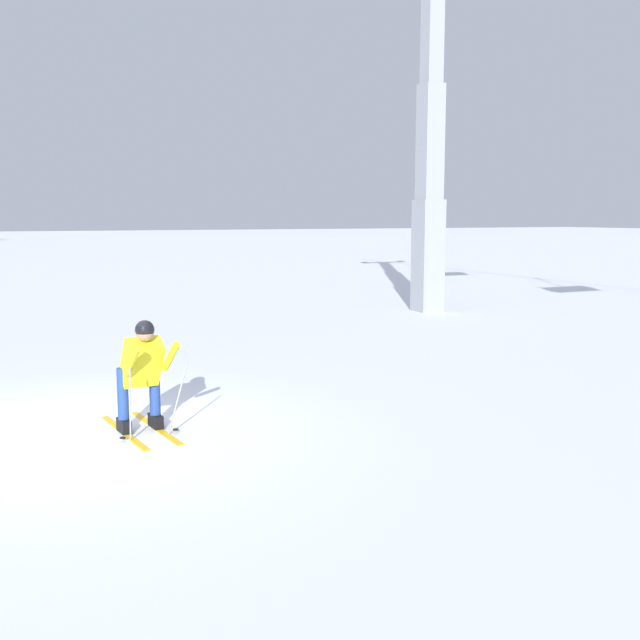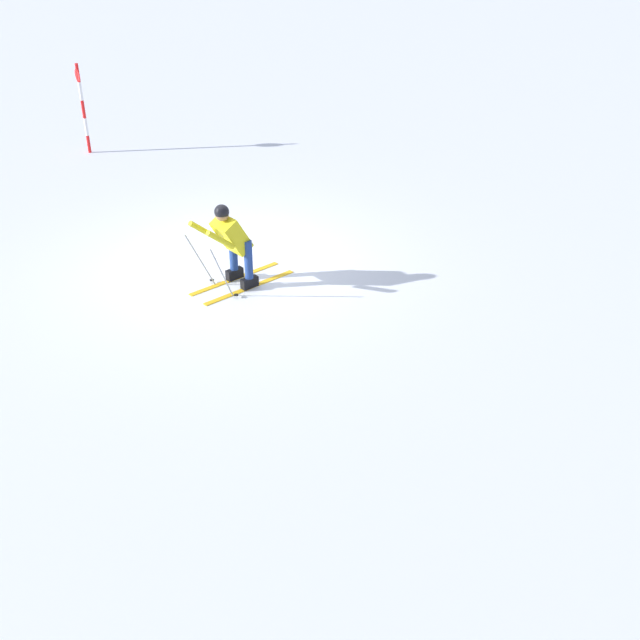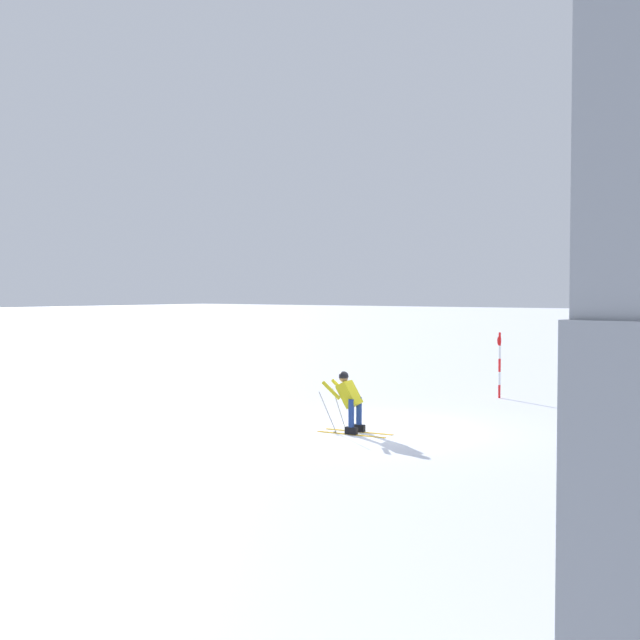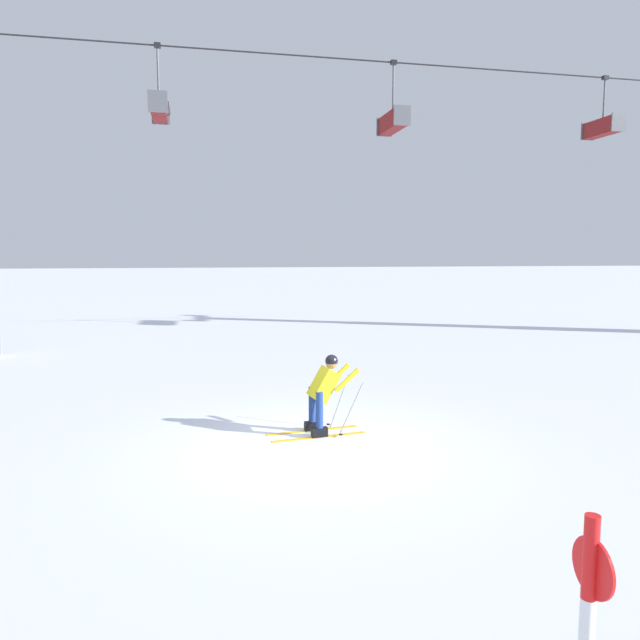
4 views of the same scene
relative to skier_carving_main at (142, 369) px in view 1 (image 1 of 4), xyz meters
name	(u,v)px [view 1 (image 1 of 4)]	position (x,y,z in m)	size (l,w,h in m)	color
ground_plane	(77,433)	(-0.36, -0.73, -0.79)	(260.00, 260.00, 0.00)	white
skier_carving_main	(142,369)	(0.00, 0.00, 0.00)	(1.72, 0.77, 1.51)	yellow
lift_tower_near	(430,160)	(-8.47, 9.55, 3.30)	(0.67, 2.81, 9.65)	gray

